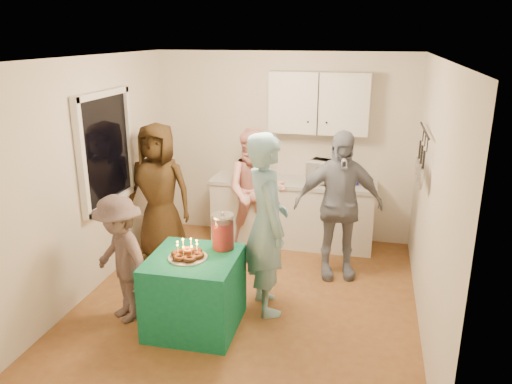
% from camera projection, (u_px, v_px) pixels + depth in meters
% --- Properties ---
extents(floor, '(4.00, 4.00, 0.00)m').
position_uv_depth(floor, '(249.00, 300.00, 5.53)').
color(floor, brown).
rests_on(floor, ground).
extents(ceiling, '(4.00, 4.00, 0.00)m').
position_uv_depth(ceiling, '(248.00, 58.00, 4.74)').
color(ceiling, white).
rests_on(ceiling, floor).
extents(back_wall, '(3.60, 3.60, 0.00)m').
position_uv_depth(back_wall, '(283.00, 147.00, 6.99)').
color(back_wall, silver).
rests_on(back_wall, floor).
extents(left_wall, '(4.00, 4.00, 0.00)m').
position_uv_depth(left_wall, '(91.00, 177.00, 5.53)').
color(left_wall, silver).
rests_on(left_wall, floor).
extents(right_wall, '(4.00, 4.00, 0.00)m').
position_uv_depth(right_wall, '(432.00, 201.00, 4.74)').
color(right_wall, silver).
rests_on(right_wall, floor).
extents(window_night, '(0.04, 1.00, 1.20)m').
position_uv_depth(window_night, '(105.00, 149.00, 5.72)').
color(window_night, black).
rests_on(window_night, left_wall).
extents(counter, '(2.20, 0.58, 0.86)m').
position_uv_depth(counter, '(292.00, 214.00, 6.93)').
color(counter, white).
rests_on(counter, floor).
extents(countertop, '(2.24, 0.62, 0.05)m').
position_uv_depth(countertop, '(293.00, 182.00, 6.79)').
color(countertop, beige).
rests_on(countertop, counter).
extents(upper_cabinet, '(1.30, 0.30, 0.80)m').
position_uv_depth(upper_cabinet, '(319.00, 103.00, 6.54)').
color(upper_cabinet, white).
rests_on(upper_cabinet, back_wall).
extents(pot_rack, '(0.12, 1.00, 0.60)m').
position_uv_depth(pot_rack, '(420.00, 153.00, 5.31)').
color(pot_rack, black).
rests_on(pot_rack, right_wall).
extents(microwave, '(0.59, 0.48, 0.29)m').
position_uv_depth(microwave, '(328.00, 172.00, 6.64)').
color(microwave, white).
rests_on(microwave, countertop).
extents(party_table, '(0.86, 0.86, 0.76)m').
position_uv_depth(party_table, '(195.00, 292.00, 4.93)').
color(party_table, '#106C49').
rests_on(party_table, floor).
extents(donut_cake, '(0.38, 0.38, 0.18)m').
position_uv_depth(donut_cake, '(187.00, 249.00, 4.77)').
color(donut_cake, '#381C0C').
rests_on(donut_cake, party_table).
extents(punch_jar, '(0.22, 0.22, 0.34)m').
position_uv_depth(punch_jar, '(223.00, 232.00, 4.97)').
color(punch_jar, red).
rests_on(punch_jar, party_table).
extents(man_birthday, '(0.73, 0.83, 1.91)m').
position_uv_depth(man_birthday, '(267.00, 224.00, 5.10)').
color(man_birthday, '#88B8C6').
rests_on(man_birthday, floor).
extents(woman_back_left, '(0.88, 0.58, 1.78)m').
position_uv_depth(woman_back_left, '(159.00, 192.00, 6.37)').
color(woman_back_left, brown).
rests_on(woman_back_left, floor).
extents(woman_back_center, '(0.91, 0.77, 1.66)m').
position_uv_depth(woman_back_center, '(255.00, 191.00, 6.58)').
color(woman_back_center, '#F4807F').
rests_on(woman_back_center, floor).
extents(woman_back_right, '(1.12, 0.68, 1.79)m').
position_uv_depth(woman_back_right, '(338.00, 205.00, 5.85)').
color(woman_back_right, '#0F1832').
rests_on(woman_back_right, floor).
extents(child_near_left, '(0.99, 0.91, 1.33)m').
position_uv_depth(child_near_left, '(120.00, 259.00, 4.99)').
color(child_near_left, '#534242').
rests_on(child_near_left, floor).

